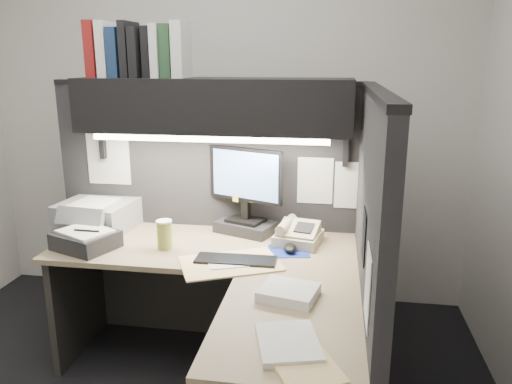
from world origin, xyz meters
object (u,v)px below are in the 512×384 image
overhead_shelf (214,105)px  keyboard (236,260)px  monitor (246,200)px  desk (243,351)px  printer (97,215)px  notebook_stack (86,240)px  telephone (298,235)px  coffee_cup (165,236)px

overhead_shelf → keyboard: overhead_shelf is taller
monitor → desk: bearing=-59.3°
desk → monitor: size_ratio=3.26×
overhead_shelf → printer: size_ratio=3.63×
printer → notebook_stack: (0.09, -0.33, -0.04)m
monitor → keyboard: bearing=-64.8°
telephone → coffee_cup: size_ratio=1.65×
notebook_stack → printer: bearing=105.3°
telephone → coffee_cup: 0.76m
monitor → overhead_shelf: bearing=-136.9°
telephone → coffee_cup: coffee_cup is taller
overhead_shelf → coffee_cup: bearing=-130.2°
keyboard → desk: bearing=-74.8°
monitor → coffee_cup: bearing=-118.2°
desk → monitor: monitor is taller
desk → printer: (-1.06, 0.75, 0.37)m
telephone → printer: bearing=-171.2°
monitor → coffee_cup: 0.54m
overhead_shelf → keyboard: (0.20, -0.40, -0.76)m
desk → printer: 1.35m
overhead_shelf → keyboard: 0.88m
coffee_cup → printer: printer is taller
monitor → keyboard: 0.51m
desk → monitor: (-0.13, 0.82, 0.49)m
monitor → telephone: 0.39m
desk → keyboard: 0.47m
printer → notebook_stack: 0.34m
overhead_shelf → monitor: bearing=21.7°
overhead_shelf → coffee_cup: size_ratio=10.05×
monitor → keyboard: monitor is taller
notebook_stack → desk: bearing=-23.5°
overhead_shelf → printer: (-0.75, -0.00, -0.68)m
overhead_shelf → notebook_stack: overhead_shelf is taller
coffee_cup → notebook_stack: 0.44m
desk → telephone: (0.20, 0.69, 0.34)m
coffee_cup → notebook_stack: coffee_cup is taller
telephone → monitor: bearing=169.7°
coffee_cup → printer: 0.59m
desk → keyboard: bearing=106.1°
desk → notebook_stack: size_ratio=5.44×
overhead_shelf → telephone: size_ratio=6.09×
printer → overhead_shelf: bearing=6.9°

